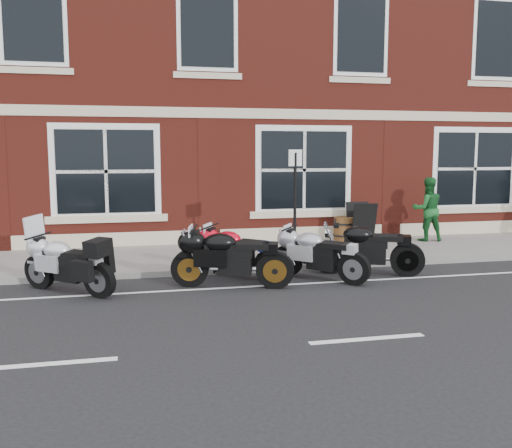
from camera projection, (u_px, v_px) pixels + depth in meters
The scene contains 13 objects.
ground at pixel (300, 287), 10.40m from camera, with size 80.00×80.00×0.00m, color black.
sidewalk at pixel (261, 255), 13.30m from camera, with size 30.00×3.00×0.12m, color slate.
kerb at pixel (279, 268), 11.77m from camera, with size 30.00×0.16×0.12m, color slate.
pub_building at pixel (212, 48), 19.79m from camera, with size 24.00×12.00×12.00m, color maroon.
moto_touring_silver at pixel (67, 262), 9.90m from camera, with size 1.63×1.42×1.34m.
moto_sport_red at pixel (237, 251), 11.12m from camera, with size 1.57×1.48×0.91m.
moto_sport_black at pixel (230, 256), 10.28m from camera, with size 2.17×0.81×1.00m.
moto_sport_silver at pixel (318, 253), 10.87m from camera, with size 1.51×1.57×0.92m.
moto_naked_black at pixel (366, 247), 11.35m from camera, with size 2.07×1.00×0.99m.
pedestrian_right at pixel (427, 209), 14.88m from camera, with size 0.81×0.63×1.66m, color #175322.
a_board_sign at pixel (361, 222), 14.62m from camera, with size 0.62×0.42×1.04m, color black, non-canonical shape.
barrel_planter at pixel (344, 229), 14.83m from camera, with size 0.57×0.57×0.64m.
parking_sign at pixel (295, 198), 11.79m from camera, with size 0.32×0.14×2.37m.
Camera 1 is at (-3.05, -9.74, 2.46)m, focal length 40.00 mm.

